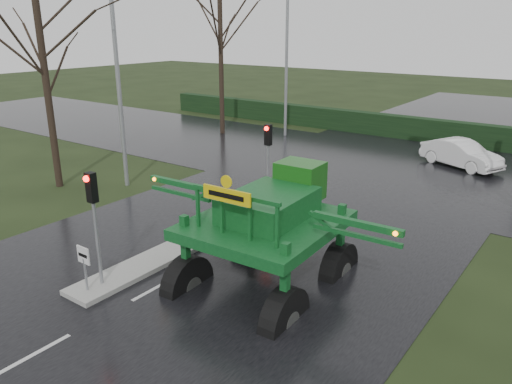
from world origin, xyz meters
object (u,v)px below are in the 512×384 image
Objects in this scene: street_light_left_near at (121,57)px; street_light_left_far at (291,46)px; keep_left_sign at (84,261)px; traffic_signal_near at (93,205)px; crop_sprayer at (189,214)px; white_sedan at (459,167)px; traffic_signal_mid at (268,147)px.

street_light_left_near and street_light_left_far have the same top height.
keep_left_sign is 23.11m from street_light_left_far.
keep_left_sign is 0.38× the size of traffic_signal_near.
street_light_left_far is 1.20× the size of crop_sprayer.
street_light_left_far is (-6.89, 21.01, 3.40)m from traffic_signal_near.
street_light_left_far is at bearing 112.34° from crop_sprayer.
white_sedan is at bearing 47.23° from street_light_left_near.
traffic_signal_mid is 0.35× the size of street_light_left_far.
street_light_left_far is (-6.89, 21.50, 4.93)m from keep_left_sign.
keep_left_sign is 20.82m from white_sedan.
traffic_signal_near is (0.00, 0.49, 1.53)m from keep_left_sign.
crop_sprayer is (1.91, -6.71, -0.39)m from traffic_signal_mid.
street_light_left_far reaches higher than traffic_signal_mid.
street_light_left_near is at bearing 160.89° from white_sedan.
keep_left_sign is 0.38× the size of traffic_signal_mid.
street_light_left_far is 2.26× the size of white_sedan.
street_light_left_near is 2.26× the size of white_sedan.
street_light_left_near is at bearing 132.59° from keep_left_sign.
traffic_signal_mid is 14.68m from street_light_left_far.
traffic_signal_mid is at bearing 103.63° from crop_sprayer.
keep_left_sign is 9.12m from traffic_signal_mid.
crop_sprayer is (8.81, -5.22, -3.79)m from street_light_left_near.
traffic_signal_mid is (0.00, 8.99, 1.53)m from keep_left_sign.
street_light_left_near is 1.20× the size of crop_sprayer.
street_light_left_far is at bearing 118.86° from traffic_signal_mid.
keep_left_sign is 0.31× the size of white_sedan.
traffic_signal_mid is (0.00, 8.50, 0.00)m from traffic_signal_near.
traffic_signal_mid reaches higher than keep_left_sign.
street_light_left_far reaches higher than keep_left_sign.
street_light_left_near is (-6.89, -1.49, 3.40)m from traffic_signal_mid.
keep_left_sign is at bearing -90.00° from traffic_signal_mid.
street_light_left_far is (-6.89, 12.51, 3.40)m from traffic_signal_mid.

